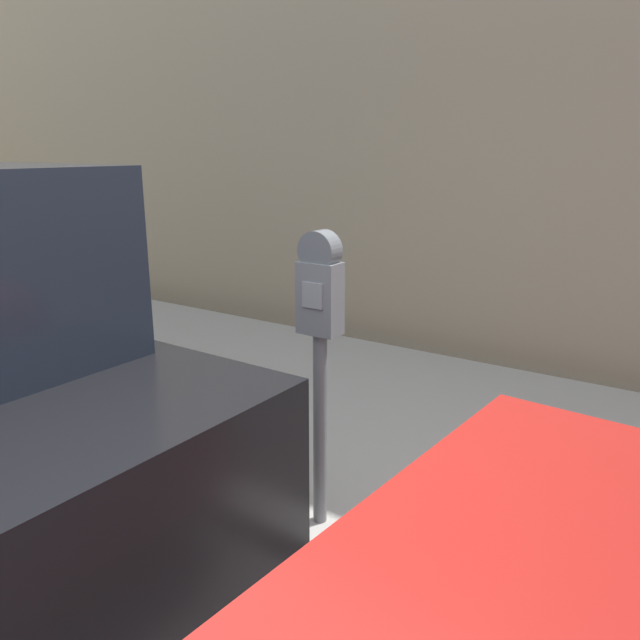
% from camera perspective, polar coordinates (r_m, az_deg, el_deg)
% --- Properties ---
extents(sidewalk, '(24.00, 2.80, 0.11)m').
position_cam_1_polar(sidewalk, '(4.09, 9.63, -10.36)').
color(sidewalk, '#ADAAA3').
rests_on(sidewalk, ground_plane).
extents(parking_meter, '(0.18, 0.12, 1.38)m').
position_cam_1_polar(parking_meter, '(2.72, -0.00, -0.80)').
color(parking_meter, slate).
rests_on(parking_meter, sidewalk).
extents(fire_hydrant, '(0.25, 0.25, 0.76)m').
position_cam_1_polar(fire_hydrant, '(4.68, -19.47, -2.00)').
color(fire_hydrant, '#999EA3').
rests_on(fire_hydrant, sidewalk).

